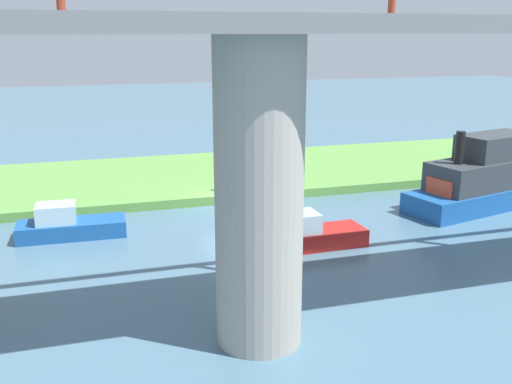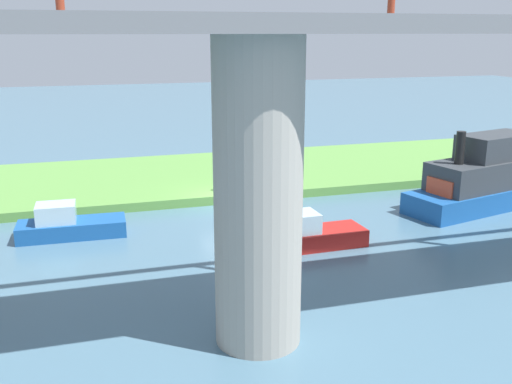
{
  "view_description": "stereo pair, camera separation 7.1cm",
  "coord_description": "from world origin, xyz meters",
  "px_view_note": "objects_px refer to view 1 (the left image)",
  "views": [
    {
      "loc": [
        7.39,
        30.45,
        9.26
      ],
      "look_at": [
        -0.34,
        5.0,
        2.0
      ],
      "focal_mm": 41.37,
      "sensor_mm": 36.0,
      "label": 1
    },
    {
      "loc": [
        7.32,
        30.47,
        9.26
      ],
      "look_at": [
        -0.34,
        5.0,
        2.0
      ],
      "focal_mm": 41.37,
      "sensor_mm": 36.0,
      "label": 2
    }
  ],
  "objects_px": {
    "motorboat_red": "(482,178)",
    "houseboat_blue": "(308,234)",
    "person_on_bank": "(225,179)",
    "skiff_small": "(68,225)",
    "mooring_post": "(252,178)",
    "bridge_pylon": "(259,197)"
  },
  "relations": [
    {
      "from": "mooring_post",
      "to": "skiff_small",
      "type": "height_order",
      "value": "skiff_small"
    },
    {
      "from": "person_on_bank",
      "to": "skiff_small",
      "type": "xyz_separation_m",
      "value": [
        8.48,
        3.98,
        -0.62
      ]
    },
    {
      "from": "houseboat_blue",
      "to": "skiff_small",
      "type": "distance_m",
      "value": 11.11
    },
    {
      "from": "motorboat_red",
      "to": "houseboat_blue",
      "type": "xyz_separation_m",
      "value": [
        11.27,
        3.01,
        -1.03
      ]
    },
    {
      "from": "bridge_pylon",
      "to": "person_on_bank",
      "type": "relative_size",
      "value": 6.62
    },
    {
      "from": "mooring_post",
      "to": "skiff_small",
      "type": "bearing_deg",
      "value": 25.33
    },
    {
      "from": "motorboat_red",
      "to": "mooring_post",
      "type": "bearing_deg",
      "value": -30.03
    },
    {
      "from": "mooring_post",
      "to": "motorboat_red",
      "type": "bearing_deg",
      "value": 149.97
    },
    {
      "from": "person_on_bank",
      "to": "skiff_small",
      "type": "relative_size",
      "value": 0.28
    },
    {
      "from": "person_on_bank",
      "to": "mooring_post",
      "type": "bearing_deg",
      "value": -153.91
    },
    {
      "from": "bridge_pylon",
      "to": "person_on_bank",
      "type": "distance_m",
      "value": 16.21
    },
    {
      "from": "mooring_post",
      "to": "motorboat_red",
      "type": "distance_m",
      "value": 12.79
    },
    {
      "from": "houseboat_blue",
      "to": "skiff_small",
      "type": "height_order",
      "value": "houseboat_blue"
    },
    {
      "from": "houseboat_blue",
      "to": "skiff_small",
      "type": "relative_size",
      "value": 1.0
    },
    {
      "from": "person_on_bank",
      "to": "motorboat_red",
      "type": "bearing_deg",
      "value": 157.12
    },
    {
      "from": "motorboat_red",
      "to": "skiff_small",
      "type": "bearing_deg",
      "value": -3.95
    },
    {
      "from": "person_on_bank",
      "to": "motorboat_red",
      "type": "height_order",
      "value": "motorboat_red"
    },
    {
      "from": "bridge_pylon",
      "to": "skiff_small",
      "type": "height_order",
      "value": "bridge_pylon"
    },
    {
      "from": "motorboat_red",
      "to": "person_on_bank",
      "type": "bearing_deg",
      "value": -22.88
    },
    {
      "from": "person_on_bank",
      "to": "bridge_pylon",
      "type": "bearing_deg",
      "value": 79.88
    },
    {
      "from": "motorboat_red",
      "to": "skiff_small",
      "type": "xyz_separation_m",
      "value": [
        21.43,
        -1.48,
        -1.03
      ]
    },
    {
      "from": "person_on_bank",
      "to": "houseboat_blue",
      "type": "xyz_separation_m",
      "value": [
        -1.68,
        8.47,
        -0.62
      ]
    }
  ]
}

